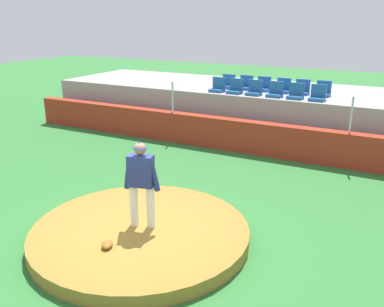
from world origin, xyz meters
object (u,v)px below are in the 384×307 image
object	(u,v)px
fielding_glove	(107,245)
stadium_chair_2	(254,90)
stadium_chair_1	(235,89)
stadium_chair_7	(246,85)
stadium_chair_0	(218,87)
stadium_chair_4	(296,94)
baseball	(134,203)
stadium_chair_5	(318,96)
stadium_chair_8	(263,86)
stadium_chair_11	(323,91)
stadium_chair_6	(228,84)
stadium_chair_3	(275,92)
pitcher	(141,178)
stadium_chair_10	(302,90)
stadium_chair_9	(283,88)

from	to	relation	value
fielding_glove	stadium_chair_2	xyz separation A→B (m)	(-0.27, 8.40, 1.52)
stadium_chair_1	stadium_chair_7	bearing A→B (deg)	-91.36
stadium_chair_0	stadium_chair_4	xyz separation A→B (m)	(2.80, -0.03, 0.00)
baseball	stadium_chair_0	size ratio (longest dim) A/B	0.15
fielding_glove	stadium_chair_5	size ratio (longest dim) A/B	0.60
stadium_chair_5	stadium_chair_8	world-z (taller)	same
stadium_chair_2	stadium_chair_7	world-z (taller)	same
stadium_chair_5	stadium_chair_11	world-z (taller)	same
stadium_chair_1	stadium_chair_8	size ratio (longest dim) A/B	1.00
stadium_chair_11	stadium_chair_8	bearing A→B (deg)	-0.71
baseball	stadium_chair_6	xyz separation A→B (m)	(-1.02, 7.59, 1.54)
stadium_chair_0	stadium_chair_3	size ratio (longest dim) A/B	1.00
stadium_chair_0	fielding_glove	bearing A→B (deg)	101.06
stadium_chair_1	stadium_chair_8	distance (m)	1.16
stadium_chair_1	stadium_chair_3	xyz separation A→B (m)	(1.43, 0.01, 0.00)
stadium_chair_2	stadium_chair_3	distance (m)	0.73
stadium_chair_0	stadium_chair_8	xyz separation A→B (m)	(1.38, 0.90, 0.00)
stadium_chair_8	stadium_chair_11	size ratio (longest dim) A/B	1.00
stadium_chair_4	stadium_chair_8	distance (m)	1.69
stadium_chair_6	stadium_chair_7	world-z (taller)	same
fielding_glove	stadium_chair_8	world-z (taller)	stadium_chair_8
stadium_chair_6	stadium_chair_8	distance (m)	1.37
stadium_chair_2	baseball	bearing A→B (deg)	87.05
pitcher	stadium_chair_10	xyz separation A→B (m)	(1.03, 8.29, 0.55)
stadium_chair_4	stadium_chair_10	size ratio (longest dim) A/B	1.00
fielding_glove	stadium_chair_5	world-z (taller)	stadium_chair_5
stadium_chair_0	stadium_chair_1	xyz separation A→B (m)	(0.68, -0.02, 0.00)
baseball	stadium_chair_0	xyz separation A→B (m)	(-1.03, 6.73, 1.54)
stadium_chair_4	stadium_chair_8	size ratio (longest dim) A/B	1.00
stadium_chair_2	stadium_chair_7	distance (m)	1.15
stadium_chair_2	fielding_glove	bearing A→B (deg)	91.83
stadium_chair_1	stadium_chair_6	distance (m)	1.11
stadium_chair_3	stadium_chair_5	xyz separation A→B (m)	(1.39, -0.02, 0.00)
pitcher	stadium_chair_1	distance (m)	7.50
baseball	stadium_chair_9	bearing A→B (deg)	81.87
stadium_chair_11	pitcher	bearing A→B (deg)	78.19
stadium_chair_0	stadium_chair_11	distance (m)	3.60
stadium_chair_11	stadium_chair_4	bearing A→B (deg)	52.64
stadium_chair_2	stadium_chair_8	xyz separation A→B (m)	(0.01, 0.92, 0.00)
pitcher	stadium_chair_9	bearing A→B (deg)	72.81
baseball	stadium_chair_4	size ratio (longest dim) A/B	0.15
stadium_chair_0	stadium_chair_7	distance (m)	1.15
stadium_chair_2	stadium_chair_7	bearing A→B (deg)	-53.91
fielding_glove	stadium_chair_10	bearing A→B (deg)	-33.88
stadium_chair_7	stadium_chair_8	distance (m)	0.68
stadium_chair_4	stadium_chair_8	world-z (taller)	same
baseball	stadium_chair_2	size ratio (longest dim) A/B	0.15
fielding_glove	stadium_chair_7	world-z (taller)	stadium_chair_7
stadium_chair_2	stadium_chair_9	bearing A→B (deg)	-129.95
stadium_chair_6	stadium_chair_8	xyz separation A→B (m)	(1.37, 0.04, 0.00)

